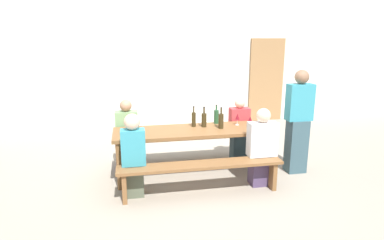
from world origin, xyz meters
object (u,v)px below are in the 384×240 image
Objects in this scene: wine_glass_1 at (250,119)px; seated_guest_far_1 at (239,131)px; bench_near at (201,170)px; wine_bottle_1 at (221,121)px; wine_bottle_0 at (194,119)px; seated_guest_near_0 at (134,156)px; standing_host at (298,124)px; bench_far at (185,141)px; wine_glass_0 at (237,117)px; wine_bottle_2 at (204,120)px; tasting_table at (192,134)px; seated_guest_near_1 at (262,149)px; wine_bottle_3 at (216,116)px; seated_guest_far_0 at (127,136)px; wooden_door at (266,80)px.

seated_guest_far_1 is at bearing 90.97° from wine_glass_1.
wine_bottle_1 is at bearing 54.85° from bench_near.
seated_guest_near_0 is at bearing -144.85° from wine_bottle_0.
bench_far is at bearing -26.30° from standing_host.
wine_bottle_2 is at bearing -179.12° from wine_glass_0.
seated_guest_near_0 is 2.61m from standing_host.
standing_host is at bearing -5.61° from tasting_table.
wine_bottle_3 is at bearing 30.63° from seated_guest_near_1.
wine_bottle_3 is (0.01, 0.30, -0.01)m from wine_bottle_1.
seated_guest_far_0 is (-0.98, 1.18, 0.19)m from bench_near.
bench_near is at bearing -144.08° from wine_glass_1.
wine_glass_0 reaches higher than bench_far.
tasting_table is 7.35× the size of wine_bottle_2.
wine_bottle_0 is at bearing 155.08° from wine_bottle_1.
tasting_table is 2.07× the size of seated_guest_near_0.
seated_guest_far_0 is (-1.44, 0.23, -0.32)m from wine_bottle_3.
seated_guest_far_0 reaches higher than wine_bottle_2.
seated_guest_near_0 is at bearing -163.87° from wine_glass_1.
seated_guest_near_1 is (0.87, -0.68, -0.33)m from wine_bottle_0.
wooden_door is at bearing 52.47° from wine_bottle_2.
wine_glass_0 is at bearing 0.88° from wine_bottle_2.
wine_bottle_1 reaches higher than wine_bottle_0.
bench_far is 2.04× the size of seated_guest_far_1.
wine_glass_1 reaches higher than bench_near.
seated_guest_far_0 reaches higher than tasting_table.
standing_host is at bearing -6.82° from wine_bottle_1.
bench_far is 0.97m from wine_bottle_1.
seated_guest_near_1 is 1.03m from seated_guest_far_1.
bench_far is 1.92m from standing_host.
wine_bottle_2 is 1.32m from seated_guest_near_0.
bench_far is 1.97× the size of seated_guest_far_0.
standing_host is at bearing -82.30° from seated_guest_near_0.
bench_far is at bearing 123.66° from wine_bottle_1.
bench_near is 1.39× the size of standing_host.
wine_bottle_1 is at bearing -91.17° from wine_bottle_3.
seated_guest_far_1 is (-1.63, -2.66, -0.52)m from wooden_door.
standing_host is (1.67, -0.83, 0.44)m from bench_far.
wine_bottle_0 is 0.42m from wine_bottle_3.
wine_bottle_1 is at bearing -123.46° from wooden_door.
wooden_door reaches higher than wine_bottle_3.
wine_glass_1 is (0.94, 0.68, 0.50)m from bench_near.
wine_bottle_2 is (0.21, 0.12, 0.19)m from tasting_table.
bench_near is at bearing 99.14° from seated_guest_near_1.
seated_guest_far_1 reaches higher than wine_bottle_1.
wooden_door reaches higher than bench_near.
wine_bottle_1 is 0.20× the size of standing_host.
wine_glass_1 is at bearing -28.58° from wine_bottle_3.
wine_glass_1 is at bearing -30.21° from wine_glass_0.
seated_guest_far_1 is 0.68× the size of standing_host.
bench_near is at bearing -105.40° from wine_bottle_2.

